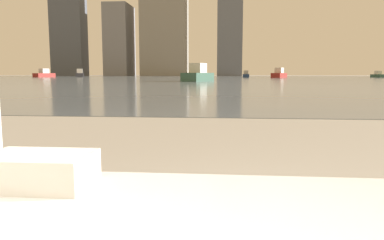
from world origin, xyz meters
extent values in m
cube|color=silver|center=(-0.20, 0.86, 0.58)|extent=(0.26, 0.17, 0.04)
cube|color=silver|center=(-0.20, 0.86, 0.62)|extent=(0.26, 0.17, 0.04)
cube|color=slate|center=(0.00, 62.00, 0.01)|extent=(180.00, 110.00, 0.01)
cube|color=#335647|center=(30.01, 77.63, 0.32)|extent=(1.77, 3.64, 0.61)
cube|color=silver|center=(30.01, 77.63, 0.97)|extent=(1.08, 1.44, 0.70)
cube|color=navy|center=(4.07, 77.26, 0.33)|extent=(1.41, 3.75, 0.65)
cube|color=#B2A893|center=(4.07, 77.26, 1.03)|extent=(0.98, 1.42, 0.74)
cube|color=#335647|center=(-2.74, 39.00, 0.45)|extent=(3.19, 5.26, 0.87)
cube|color=silver|center=(-2.74, 39.00, 1.38)|extent=(1.77, 2.16, 1.00)
cube|color=maroon|center=(-38.42, 76.62, 0.43)|extent=(3.11, 5.10, 0.84)
cube|color=silver|center=(-38.42, 76.62, 1.34)|extent=(1.72, 2.10, 0.96)
cube|color=maroon|center=(9.87, 71.02, 0.44)|extent=(3.53, 5.22, 0.87)
cube|color=silver|center=(9.87, 71.02, 1.37)|extent=(1.88, 2.20, 0.99)
cube|color=#2D2D33|center=(-32.80, 82.06, 0.44)|extent=(3.27, 5.15, 0.85)
cube|color=silver|center=(-32.80, 82.06, 1.35)|extent=(1.78, 2.14, 0.97)
cube|color=slate|center=(-33.83, 118.00, 11.05)|extent=(7.32, 12.07, 22.10)
cube|color=gray|center=(-19.32, 118.00, 16.28)|extent=(13.85, 11.06, 32.56)
camera|label=1|loc=(0.26, 0.01, 0.84)|focal=35.00mm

